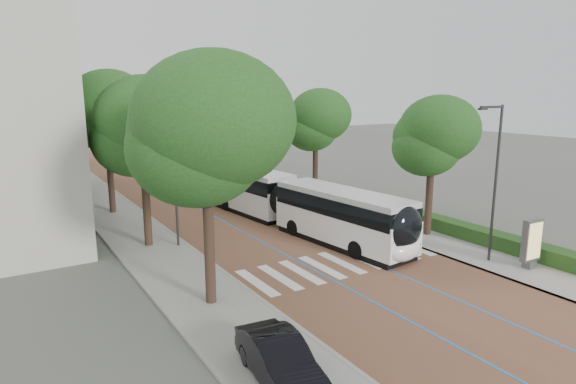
% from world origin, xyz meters
% --- Properties ---
extents(ground, '(160.00, 160.00, 0.00)m').
position_xyz_m(ground, '(0.00, 0.00, 0.00)').
color(ground, '#51544C').
rests_on(ground, ground).
extents(road, '(11.00, 140.00, 0.02)m').
position_xyz_m(road, '(0.00, 40.00, 0.01)').
color(road, brown).
rests_on(road, ground).
extents(sidewalk_left, '(4.00, 140.00, 0.12)m').
position_xyz_m(sidewalk_left, '(-7.50, 40.00, 0.06)').
color(sidewalk_left, gray).
rests_on(sidewalk_left, ground).
extents(sidewalk_right, '(4.00, 140.00, 0.12)m').
position_xyz_m(sidewalk_right, '(7.50, 40.00, 0.06)').
color(sidewalk_right, gray).
rests_on(sidewalk_right, ground).
extents(kerb_left, '(0.20, 140.00, 0.14)m').
position_xyz_m(kerb_left, '(-5.60, 40.00, 0.06)').
color(kerb_left, gray).
rests_on(kerb_left, ground).
extents(kerb_right, '(0.20, 140.00, 0.14)m').
position_xyz_m(kerb_right, '(5.60, 40.00, 0.06)').
color(kerb_right, gray).
rests_on(kerb_right, ground).
extents(zebra_crossing, '(10.55, 3.60, 0.01)m').
position_xyz_m(zebra_crossing, '(0.20, 1.00, 0.03)').
color(zebra_crossing, silver).
rests_on(zebra_crossing, ground).
extents(lane_line_left, '(0.12, 126.00, 0.01)m').
position_xyz_m(lane_line_left, '(-1.60, 40.00, 0.02)').
color(lane_line_left, '#246BB8').
rests_on(lane_line_left, road).
extents(lane_line_right, '(0.12, 126.00, 0.01)m').
position_xyz_m(lane_line_right, '(1.60, 40.00, 0.02)').
color(lane_line_right, '#246BB8').
rests_on(lane_line_right, road).
extents(hedge, '(1.20, 14.00, 0.80)m').
position_xyz_m(hedge, '(9.10, 0.00, 0.52)').
color(hedge, '#1C3D15').
rests_on(hedge, sidewalk_right).
extents(streetlight_near, '(1.82, 0.20, 8.00)m').
position_xyz_m(streetlight_near, '(6.62, -3.00, 4.82)').
color(streetlight_near, '#303032').
rests_on(streetlight_near, sidewalk_right).
extents(streetlight_far, '(1.82, 0.20, 8.00)m').
position_xyz_m(streetlight_far, '(6.62, 22.00, 4.82)').
color(streetlight_far, '#303032').
rests_on(streetlight_far, sidewalk_right).
extents(lamp_post_left, '(0.14, 0.14, 8.00)m').
position_xyz_m(lamp_post_left, '(-6.10, 8.00, 4.12)').
color(lamp_post_left, '#303032').
rests_on(lamp_post_left, sidewalk_left).
extents(trees_left, '(6.42, 61.00, 9.79)m').
position_xyz_m(trees_left, '(-7.50, 22.87, 6.84)').
color(trees_left, black).
rests_on(trees_left, ground).
extents(trees_right, '(4.99, 46.85, 9.02)m').
position_xyz_m(trees_right, '(7.70, 22.54, 6.50)').
color(trees_right, black).
rests_on(trees_right, ground).
extents(lead_bus, '(4.35, 18.55, 3.20)m').
position_xyz_m(lead_bus, '(1.78, 7.29, 1.63)').
color(lead_bus, black).
rests_on(lead_bus, ground).
extents(bus_queued_0, '(3.16, 12.51, 3.20)m').
position_xyz_m(bus_queued_0, '(2.57, 23.82, 1.62)').
color(bus_queued_0, white).
rests_on(bus_queued_0, ground).
extents(bus_queued_1, '(3.06, 12.50, 3.20)m').
position_xyz_m(bus_queued_1, '(2.40, 36.48, 1.62)').
color(bus_queued_1, white).
rests_on(bus_queued_1, ground).
extents(bus_queued_2, '(3.02, 12.49, 3.20)m').
position_xyz_m(bus_queued_2, '(2.55, 50.15, 1.62)').
color(bus_queued_2, white).
rests_on(bus_queued_2, ground).
extents(ad_panel, '(1.21, 0.48, 2.49)m').
position_xyz_m(ad_panel, '(7.54, -4.77, 1.43)').
color(ad_panel, '#59595B').
rests_on(ad_panel, sidewalk_right).
extents(parked_car, '(1.97, 4.38, 1.40)m').
position_xyz_m(parked_car, '(-7.98, -6.38, 0.82)').
color(parked_car, black).
rests_on(parked_car, sidewalk_left).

